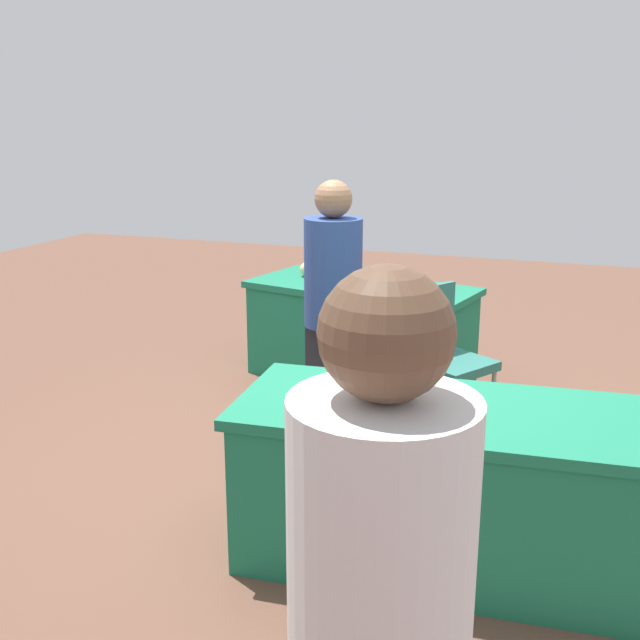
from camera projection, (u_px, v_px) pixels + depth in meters
ground_plane at (344, 476)px, 4.34m from camera, size 14.40×14.40×0.00m
table_foreground at (361, 332)px, 5.87m from camera, size 1.83×1.12×0.75m
table_mid_left at (437, 484)px, 3.45m from camera, size 1.89×0.96×0.75m
chair_aisle at (444, 351)px, 4.85m from camera, size 0.60×0.60×0.95m
person_attendee_standing at (333, 305)px, 4.45m from camera, size 0.43×0.43×1.65m
laptop_silver at (339, 275)px, 5.93m from camera, size 0.40×0.39×0.21m
yarn_ball at (307, 269)px, 6.05m from camera, size 0.12×0.12×0.12m
scissors_red at (403, 287)px, 5.66m from camera, size 0.09×0.18×0.01m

